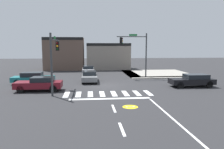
{
  "coord_description": "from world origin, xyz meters",
  "views": [
    {
      "loc": [
        -1.65,
        -24.76,
        4.31
      ],
      "look_at": [
        0.87,
        0.44,
        1.17
      ],
      "focal_mm": 35.96,
      "sensor_mm": 36.0,
      "label": 1
    }
  ],
  "objects_px": {
    "car_black": "(193,80)",
    "car_teal": "(33,78)",
    "traffic_signal_northeast": "(136,48)",
    "car_silver": "(88,70)",
    "car_maroon": "(40,84)",
    "car_gray": "(89,76)",
    "traffic_signal_southwest": "(54,53)"
  },
  "relations": [
    {
      "from": "traffic_signal_southwest",
      "to": "car_teal",
      "type": "distance_m",
      "value": 6.76
    },
    {
      "from": "car_black",
      "to": "car_teal",
      "type": "relative_size",
      "value": 0.98
    },
    {
      "from": "traffic_signal_northeast",
      "to": "car_black",
      "type": "bearing_deg",
      "value": 123.94
    },
    {
      "from": "car_gray",
      "to": "traffic_signal_northeast",
      "type": "bearing_deg",
      "value": 111.72
    },
    {
      "from": "car_black",
      "to": "car_teal",
      "type": "xyz_separation_m",
      "value": [
        -17.7,
        3.67,
        -0.02
      ]
    },
    {
      "from": "traffic_signal_northeast",
      "to": "car_teal",
      "type": "height_order",
      "value": "traffic_signal_northeast"
    },
    {
      "from": "traffic_signal_northeast",
      "to": "car_black",
      "type": "xyz_separation_m",
      "value": [
        4.83,
        -7.18,
        -3.45
      ]
    },
    {
      "from": "car_black",
      "to": "car_silver",
      "type": "relative_size",
      "value": 1.1
    },
    {
      "from": "car_silver",
      "to": "car_gray",
      "type": "bearing_deg",
      "value": 1.36
    },
    {
      "from": "car_black",
      "to": "car_teal",
      "type": "bearing_deg",
      "value": -11.73
    },
    {
      "from": "traffic_signal_southwest",
      "to": "car_maroon",
      "type": "height_order",
      "value": "traffic_signal_southwest"
    },
    {
      "from": "car_maroon",
      "to": "car_teal",
      "type": "height_order",
      "value": "car_maroon"
    },
    {
      "from": "car_gray",
      "to": "car_maroon",
      "type": "relative_size",
      "value": 1.04
    },
    {
      "from": "traffic_signal_northeast",
      "to": "traffic_signal_southwest",
      "type": "xyz_separation_m",
      "value": [
        -9.55,
        -8.55,
        -0.4
      ]
    },
    {
      "from": "car_gray",
      "to": "car_black",
      "type": "bearing_deg",
      "value": 67.23
    },
    {
      "from": "car_black",
      "to": "car_silver",
      "type": "height_order",
      "value": "car_silver"
    },
    {
      "from": "traffic_signal_southwest",
      "to": "car_black",
      "type": "bearing_deg",
      "value": -84.59
    },
    {
      "from": "traffic_signal_southwest",
      "to": "car_teal",
      "type": "xyz_separation_m",
      "value": [
        -3.31,
        5.04,
        -3.07
      ]
    },
    {
      "from": "car_gray",
      "to": "car_teal",
      "type": "height_order",
      "value": "car_teal"
    },
    {
      "from": "traffic_signal_southwest",
      "to": "car_black",
      "type": "height_order",
      "value": "traffic_signal_southwest"
    },
    {
      "from": "car_maroon",
      "to": "car_black",
      "type": "distance_m",
      "value": 16.02
    },
    {
      "from": "traffic_signal_northeast",
      "to": "car_silver",
      "type": "distance_m",
      "value": 8.75
    },
    {
      "from": "traffic_signal_southwest",
      "to": "car_gray",
      "type": "relative_size",
      "value": 1.19
    },
    {
      "from": "car_teal",
      "to": "car_silver",
      "type": "height_order",
      "value": "car_silver"
    },
    {
      "from": "traffic_signal_southwest",
      "to": "car_silver",
      "type": "distance_m",
      "value": 14.0
    },
    {
      "from": "traffic_signal_northeast",
      "to": "car_silver",
      "type": "relative_size",
      "value": 1.44
    },
    {
      "from": "car_gray",
      "to": "car_black",
      "type": "height_order",
      "value": "car_black"
    },
    {
      "from": "traffic_signal_southwest",
      "to": "car_maroon",
      "type": "xyz_separation_m",
      "value": [
        -1.62,
        0.6,
        -3.05
      ]
    },
    {
      "from": "traffic_signal_northeast",
      "to": "car_maroon",
      "type": "distance_m",
      "value": 14.14
    },
    {
      "from": "traffic_signal_northeast",
      "to": "traffic_signal_southwest",
      "type": "relative_size",
      "value": 1.12
    },
    {
      "from": "car_gray",
      "to": "car_teal",
      "type": "relative_size",
      "value": 0.97
    },
    {
      "from": "car_gray",
      "to": "car_maroon",
      "type": "xyz_separation_m",
      "value": [
        -4.87,
        -5.44,
        0.05
      ]
    }
  ]
}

